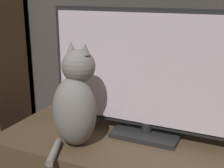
% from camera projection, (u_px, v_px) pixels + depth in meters
% --- Properties ---
extents(tv, '(0.86, 0.17, 0.53)m').
position_uv_depth(tv, '(149.00, 75.00, 1.26)').
color(tv, black).
rests_on(tv, tv_stand).
extents(cat, '(0.21, 0.31, 0.41)m').
position_uv_depth(cat, '(76.00, 103.00, 1.22)').
color(cat, gray).
rests_on(cat, tv_stand).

